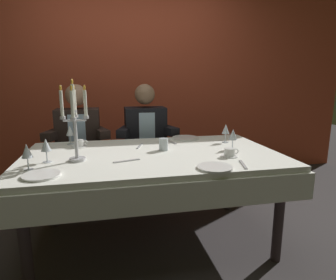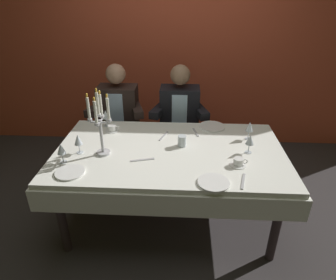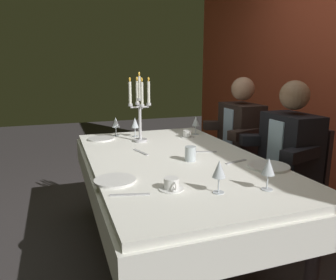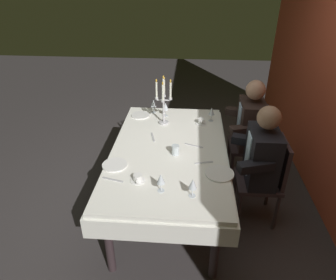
{
  "view_description": "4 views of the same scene",
  "coord_description": "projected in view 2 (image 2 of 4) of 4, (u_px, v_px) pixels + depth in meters",
  "views": [
    {
      "loc": [
        -0.32,
        -2.09,
        1.3
      ],
      "look_at": [
        0.11,
        -0.06,
        0.85
      ],
      "focal_mm": 30.71,
      "sensor_mm": 36.0,
      "label": 1
    },
    {
      "loc": [
        0.1,
        -2.14,
        1.95
      ],
      "look_at": [
        -0.01,
        -0.07,
        0.87
      ],
      "focal_mm": 31.51,
      "sensor_mm": 36.0,
      "label": 2
    },
    {
      "loc": [
        1.97,
        -0.74,
        1.34
      ],
      "look_at": [
        0.07,
        -0.07,
        0.88
      ],
      "focal_mm": 34.96,
      "sensor_mm": 36.0,
      "label": 3
    },
    {
      "loc": [
        2.52,
        0.18,
        2.29
      ],
      "look_at": [
        0.08,
        -0.0,
        0.88
      ],
      "focal_mm": 32.62,
      "sensor_mm": 36.0,
      "label": 4
    }
  ],
  "objects": [
    {
      "name": "ground_plane",
      "position": [
        170.0,
        217.0,
        2.81
      ],
      "size": [
        12.0,
        12.0,
        0.0
      ],
      "primitive_type": "plane",
      "color": "#373233"
    },
    {
      "name": "back_wall",
      "position": [
        177.0,
        41.0,
        3.65
      ],
      "size": [
        6.0,
        0.12,
        2.7
      ],
      "primitive_type": "cube",
      "color": "#C44A2F",
      "rests_on": "ground_plane"
    },
    {
      "name": "dining_table",
      "position": [
        170.0,
        161.0,
        2.52
      ],
      "size": [
        1.94,
        1.14,
        0.74
      ],
      "color": "white",
      "rests_on": "ground_plane"
    },
    {
      "name": "candelabra",
      "position": [
        100.0,
        125.0,
        2.28
      ],
      "size": [
        0.19,
        0.19,
        0.55
      ],
      "color": "silver",
      "rests_on": "dining_table"
    },
    {
      "name": "dinner_plate_0",
      "position": [
        212.0,
        126.0,
        2.85
      ],
      "size": [
        0.25,
        0.25,
        0.01
      ],
      "primitive_type": "cylinder",
      "color": "white",
      "rests_on": "dining_table"
    },
    {
      "name": "dinner_plate_1",
      "position": [
        70.0,
        172.0,
        2.15
      ],
      "size": [
        0.21,
        0.21,
        0.01
      ],
      "primitive_type": "cylinder",
      "color": "white",
      "rests_on": "dining_table"
    },
    {
      "name": "dinner_plate_2",
      "position": [
        214.0,
        183.0,
        2.04
      ],
      "size": [
        0.22,
        0.22,
        0.01
      ],
      "primitive_type": "cylinder",
      "color": "white",
      "rests_on": "dining_table"
    },
    {
      "name": "wine_glass_0",
      "position": [
        78.0,
        140.0,
        2.36
      ],
      "size": [
        0.07,
        0.07,
        0.16
      ],
      "color": "silver",
      "rests_on": "dining_table"
    },
    {
      "name": "wine_glass_1",
      "position": [
        61.0,
        149.0,
        2.23
      ],
      "size": [
        0.07,
        0.07,
        0.16
      ],
      "color": "silver",
      "rests_on": "dining_table"
    },
    {
      "name": "wine_glass_2",
      "position": [
        106.0,
        115.0,
        2.83
      ],
      "size": [
        0.07,
        0.07,
        0.16
      ],
      "color": "silver",
      "rests_on": "dining_table"
    },
    {
      "name": "wine_glass_3",
      "position": [
        250.0,
        127.0,
        2.58
      ],
      "size": [
        0.07,
        0.07,
        0.16
      ],
      "color": "silver",
      "rests_on": "dining_table"
    },
    {
      "name": "wine_glass_4",
      "position": [
        250.0,
        140.0,
        2.37
      ],
      "size": [
        0.07,
        0.07,
        0.16
      ],
      "color": "silver",
      "rests_on": "dining_table"
    },
    {
      "name": "water_tumbler_0",
      "position": [
        182.0,
        141.0,
        2.5
      ],
      "size": [
        0.07,
        0.07,
        0.1
      ],
      "primitive_type": "cylinder",
      "color": "silver",
      "rests_on": "dining_table"
    },
    {
      "name": "coffee_cup_0",
      "position": [
        238.0,
        162.0,
        2.23
      ],
      "size": [
        0.13,
        0.12,
        0.06
      ],
      "color": "white",
      "rests_on": "dining_table"
    },
    {
      "name": "coffee_cup_1",
      "position": [
        112.0,
        128.0,
        2.76
      ],
      "size": [
        0.13,
        0.12,
        0.06
      ],
      "color": "white",
      "rests_on": "dining_table"
    },
    {
      "name": "knife_0",
      "position": [
        142.0,
        160.0,
        2.31
      ],
      "size": [
        0.19,
        0.07,
        0.01
      ],
      "primitive_type": "cube",
      "rotation": [
        0.0,
        0.0,
        0.26
      ],
      "color": "#B7B7BC",
      "rests_on": "dining_table"
    },
    {
      "name": "knife_1",
      "position": [
        164.0,
        136.0,
        2.68
      ],
      "size": [
        0.08,
        0.19,
        0.01
      ],
      "primitive_type": "cube",
      "rotation": [
        0.0,
        0.0,
        1.24
      ],
      "color": "#B7B7BC",
      "rests_on": "dining_table"
    },
    {
      "name": "spoon_2",
      "position": [
        196.0,
        132.0,
        2.75
      ],
      "size": [
        0.06,
        0.17,
        0.01
      ],
      "primitive_type": "cube",
      "rotation": [
        0.0,
        0.0,
        1.82
      ],
      "color": "#B7B7BC",
      "rests_on": "dining_table"
    },
    {
      "name": "knife_3",
      "position": [
        243.0,
        181.0,
        2.06
      ],
      "size": [
        0.06,
        0.19,
        0.01
      ],
      "primitive_type": "cube",
      "rotation": [
        0.0,
        0.0,
        1.32
      ],
      "color": "#B7B7BC",
      "rests_on": "dining_table"
    },
    {
      "name": "seated_diner_0",
      "position": [
        119.0,
        109.0,
        3.28
      ],
      "size": [
        0.63,
        0.48,
        1.24
      ],
      "color": "#322629",
      "rests_on": "ground_plane"
    },
    {
      "name": "seated_diner_1",
      "position": [
        180.0,
        110.0,
        3.25
      ],
      "size": [
        0.63,
        0.48,
        1.24
      ],
      "color": "#322629",
      "rests_on": "ground_plane"
    }
  ]
}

